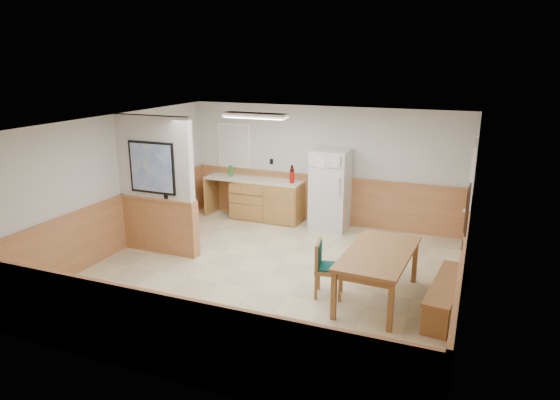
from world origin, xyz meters
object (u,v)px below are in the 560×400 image
at_px(dining_table, 379,258).
at_px(dining_bench, 446,289).
at_px(dining_chair, 324,264).
at_px(fire_extinguisher, 292,175).
at_px(soap_bottle, 231,171).
at_px(refrigerator, 330,190).

xyz_separation_m(dining_table, dining_bench, (0.96, -0.01, -0.31)).
bearing_deg(dining_bench, dining_chair, -169.53).
bearing_deg(fire_extinguisher, dining_bench, -19.75).
bearing_deg(soap_bottle, refrigerator, -1.66).
relative_size(refrigerator, dining_table, 0.91).
xyz_separation_m(dining_chair, soap_bottle, (-3.13, 3.06, 0.53)).
bearing_deg(dining_table, fire_extinguisher, 133.58).
xyz_separation_m(refrigerator, soap_bottle, (-2.33, 0.07, 0.19)).
height_order(dining_table, dining_bench, dining_table).
distance_m(dining_bench, soap_bottle, 5.71).
xyz_separation_m(refrigerator, fire_extinguisher, (-0.85, 0.00, 0.23)).
bearing_deg(dining_table, dining_chair, -165.29).
bearing_deg(refrigerator, soap_bottle, 178.29).
relative_size(dining_table, soap_bottle, 7.32).
relative_size(dining_table, dining_chair, 2.15).
distance_m(dining_table, dining_chair, 0.81).
distance_m(refrigerator, dining_chair, 3.11).
height_order(dining_chair, soap_bottle, soap_bottle).
bearing_deg(fire_extinguisher, refrigerator, 20.25).
bearing_deg(dining_bench, dining_table, -175.13).
xyz_separation_m(dining_bench, fire_extinguisher, (-3.38, 2.85, 0.72)).
height_order(dining_chair, fire_extinguisher, fire_extinguisher).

